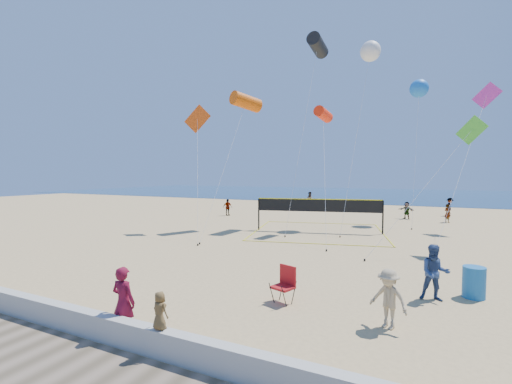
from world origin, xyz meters
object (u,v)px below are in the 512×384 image
at_px(camp_chair, 285,282).
at_px(woman, 123,302).
at_px(trash_barrel, 474,282).
at_px(volleyball_net, 318,209).

bearing_deg(camp_chair, woman, -107.17).
xyz_separation_m(woman, camp_chair, (2.67, 3.74, -0.23)).
relative_size(woman, trash_barrel, 1.74).
bearing_deg(trash_barrel, camp_chair, -150.63).
bearing_deg(woman, trash_barrel, -143.68).
xyz_separation_m(trash_barrel, volleyball_net, (-7.66, 9.89, 1.03)).
bearing_deg(woman, volleyball_net, -94.67).
bearing_deg(camp_chair, trash_barrel, 47.75).
height_order(woman, volleyball_net, volleyball_net).
bearing_deg(volleyball_net, camp_chair, -92.20).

